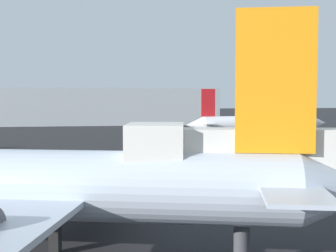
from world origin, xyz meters
name	(u,v)px	position (x,y,z in m)	size (l,w,h in m)	color
airplane_at_gate	(19,184)	(-4.31, 13.42, 3.74)	(30.96, 28.05, 11.10)	#B2BCCC
airplane_distant	(258,124)	(26.82, 68.98, 2.89)	(26.87, 19.51, 9.00)	white
baggage_cart	(167,185)	(4.34, 27.24, 0.76)	(2.64, 2.59, 1.30)	gold
terminal_building	(87,106)	(-4.09, 123.42, 5.06)	(72.85, 18.95, 10.13)	#999EA3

